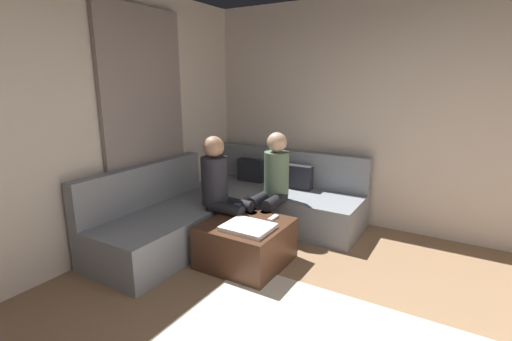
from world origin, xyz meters
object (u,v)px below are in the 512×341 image
at_px(sectional_couch, 234,208).
at_px(coffee_mug, 237,209).
at_px(ottoman, 246,243).
at_px(person_on_couch_side, 222,188).
at_px(person_on_couch_back, 272,182).
at_px(game_remote, 273,218).

bearing_deg(sectional_couch, coffee_mug, -52.21).
relative_size(ottoman, person_on_couch_side, 0.63).
distance_m(ottoman, person_on_couch_back, 0.80).
xyz_separation_m(sectional_couch, person_on_couch_back, (0.48, 0.06, 0.38)).
distance_m(sectional_couch, person_on_couch_side, 0.59).
bearing_deg(sectional_couch, person_on_couch_back, 6.54).
relative_size(sectional_couch, ottoman, 3.36).
relative_size(ottoman, person_on_couch_back, 0.63).
xyz_separation_m(sectional_couch, ottoman, (0.55, -0.61, -0.07)).
xyz_separation_m(game_remote, person_on_couch_side, (-0.58, -0.04, 0.23)).
bearing_deg(game_remote, sectional_couch, 152.09).
height_order(sectional_couch, person_on_couch_back, person_on_couch_back).
relative_size(person_on_couch_back, person_on_couch_side, 1.00).
height_order(coffee_mug, game_remote, coffee_mug).
relative_size(coffee_mug, person_on_couch_back, 0.08).
bearing_deg(ottoman, person_on_couch_side, 156.18).
bearing_deg(person_on_couch_side, ottoman, 66.18).
height_order(sectional_couch, game_remote, sectional_couch).
distance_m(coffee_mug, game_remote, 0.40).
distance_m(coffee_mug, person_on_couch_back, 0.54).
height_order(coffee_mug, person_on_couch_back, person_on_couch_back).
distance_m(ottoman, game_remote, 0.36).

